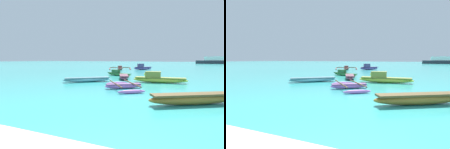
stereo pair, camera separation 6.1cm
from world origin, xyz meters
The scene contains 10 objects.
moored_boat_0 centered at (-3.91, 12.83, 0.21)m, with size 1.67×2.74×0.37m.
moored_boat_1 centered at (-5.96, 9.94, 0.20)m, with size 3.39×2.88×0.35m.
moored_boat_2 centered at (-9.28, 26.52, 0.20)m, with size 4.48×3.99×0.62m.
moored_boat_3 centered at (-5.44, 26.98, 0.36)m, with size 2.98×2.68×1.01m.
moored_boat_4 centered at (-0.72, 11.64, 0.30)m, with size 4.08×0.98×0.84m.
moored_boat_5 centered at (-5.51, 15.63, 0.22)m, with size 3.40×2.15×0.63m.
moored_boat_6 centered at (-2.32, 8.10, 0.16)m, with size 3.20×3.70×0.35m.
moored_boat_7 centered at (1.50, 5.63, 0.24)m, with size 3.58×2.46×0.44m.
mooring_buoy_0 centered at (-2.68, 16.41, 0.17)m, with size 0.35×0.35×0.35m.
distant_ferry centered at (10.96, 72.59, 1.09)m, with size 12.18×2.68×2.68m.
Camera 2 is at (1.16, -1.88, 1.80)m, focal length 28.00 mm.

